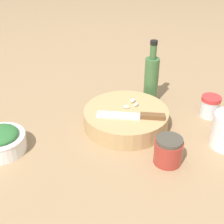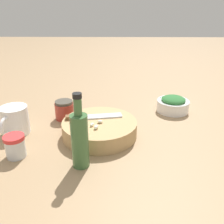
% 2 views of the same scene
% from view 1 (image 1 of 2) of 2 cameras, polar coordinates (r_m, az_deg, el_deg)
% --- Properties ---
extents(ground_plane, '(5.00, 5.00, 0.00)m').
position_cam_1_polar(ground_plane, '(0.95, 0.25, -3.40)').
color(ground_plane, '#997A56').
extents(cutting_board, '(0.26, 0.26, 0.05)m').
position_cam_1_polar(cutting_board, '(0.96, 2.57, -1.10)').
color(cutting_board, tan).
rests_on(cutting_board, ground_plane).
extents(chef_knife, '(0.20, 0.06, 0.01)m').
position_cam_1_polar(chef_knife, '(0.91, 4.21, -0.69)').
color(chef_knife, brown).
rests_on(chef_knife, cutting_board).
extents(garlic_cloves, '(0.04, 0.06, 0.01)m').
position_cam_1_polar(garlic_cloves, '(0.97, 3.63, 1.57)').
color(garlic_cloves, beige).
rests_on(garlic_cloves, cutting_board).
extents(herb_bowl, '(0.14, 0.14, 0.07)m').
position_cam_1_polar(herb_bowl, '(0.90, -19.65, -4.92)').
color(herb_bowl, white).
rests_on(herb_bowl, ground_plane).
extents(spice_jar, '(0.06, 0.06, 0.07)m').
position_cam_1_polar(spice_jar, '(1.05, 17.49, 1.01)').
color(spice_jar, silver).
rests_on(spice_jar, ground_plane).
extents(honey_jar, '(0.07, 0.07, 0.07)m').
position_cam_1_polar(honey_jar, '(0.82, 10.26, -6.97)').
color(honey_jar, '#9E3328').
rests_on(honey_jar, ground_plane).
extents(oil_bottle, '(0.05, 0.05, 0.22)m').
position_cam_1_polar(oil_bottle, '(1.07, 7.21, 6.13)').
color(oil_bottle, '#3D6638').
rests_on(oil_bottle, ground_plane).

